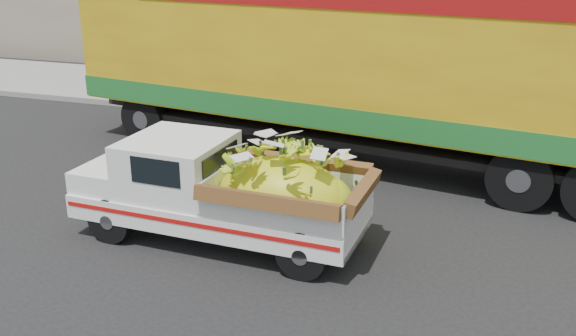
% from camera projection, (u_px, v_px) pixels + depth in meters
% --- Properties ---
extents(ground, '(100.00, 100.00, 0.00)m').
position_uv_depth(ground, '(234.00, 237.00, 9.90)').
color(ground, black).
rests_on(ground, ground).
extents(curb, '(60.00, 0.25, 0.15)m').
position_uv_depth(curb, '(339.00, 122.00, 15.70)').
color(curb, gray).
rests_on(curb, ground).
extents(sidewalk, '(60.00, 4.00, 0.14)m').
position_uv_depth(sidewalk, '(358.00, 103.00, 17.57)').
color(sidewalk, gray).
rests_on(sidewalk, ground).
extents(pickup_truck, '(4.44, 1.80, 1.53)m').
position_uv_depth(pickup_truck, '(239.00, 192.00, 9.44)').
color(pickup_truck, black).
rests_on(pickup_truck, ground).
extents(semi_trailer, '(12.07, 4.41, 3.80)m').
position_uv_depth(semi_trailer, '(354.00, 58.00, 12.55)').
color(semi_trailer, black).
rests_on(semi_trailer, ground).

